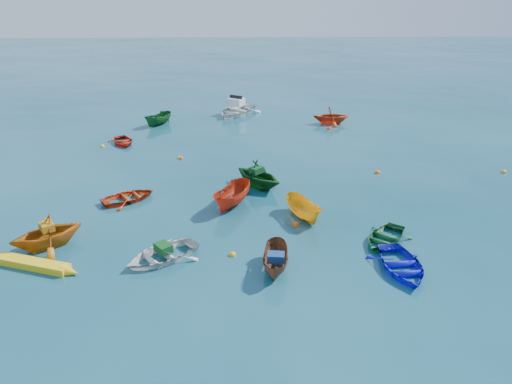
{
  "coord_description": "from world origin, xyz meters",
  "views": [
    {
      "loc": [
        -0.78,
        -18.7,
        10.69
      ],
      "look_at": [
        0.0,
        5.0,
        0.4
      ],
      "focal_mm": 35.0,
      "sensor_mm": 36.0,
      "label": 1
    }
  ],
  "objects_px": {
    "kayak_yellow": "(33,267)",
    "motorboat_white": "(236,114)",
    "dinghy_blue_se": "(401,270)",
    "dinghy_white_near": "(162,259)"
  },
  "relations": [
    {
      "from": "kayak_yellow",
      "to": "motorboat_white",
      "type": "xyz_separation_m",
      "value": [
        8.04,
        23.76,
        0.0
      ]
    },
    {
      "from": "dinghy_blue_se",
      "to": "motorboat_white",
      "type": "height_order",
      "value": "motorboat_white"
    },
    {
      "from": "dinghy_blue_se",
      "to": "motorboat_white",
      "type": "xyz_separation_m",
      "value": [
        -6.6,
        24.46,
        0.0
      ]
    },
    {
      "from": "dinghy_blue_se",
      "to": "motorboat_white",
      "type": "bearing_deg",
      "value": 100.7
    },
    {
      "from": "dinghy_white_near",
      "to": "dinghy_blue_se",
      "type": "bearing_deg",
      "value": 44.69
    },
    {
      "from": "dinghy_white_near",
      "to": "kayak_yellow",
      "type": "height_order",
      "value": "dinghy_white_near"
    },
    {
      "from": "motorboat_white",
      "to": "dinghy_blue_se",
      "type": "bearing_deg",
      "value": -43.06
    },
    {
      "from": "dinghy_white_near",
      "to": "kayak_yellow",
      "type": "xyz_separation_m",
      "value": [
        -5.06,
        -0.45,
        0.0
      ]
    },
    {
      "from": "dinghy_white_near",
      "to": "kayak_yellow",
      "type": "bearing_deg",
      "value": -123.44
    },
    {
      "from": "dinghy_white_near",
      "to": "motorboat_white",
      "type": "relative_size",
      "value": 0.71
    }
  ]
}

